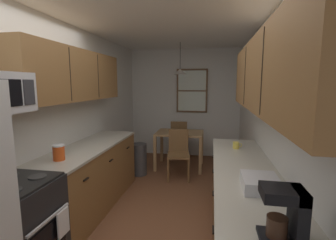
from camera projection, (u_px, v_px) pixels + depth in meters
The scene contains 21 objects.
ground_plane at pixel (164, 205), 3.53m from camera, with size 12.00×12.00×0.00m, color brown.
wall_left at pixel (73, 116), 3.59m from camera, with size 0.10×9.00×2.55m, color silver.
wall_right at pixel (267, 121), 3.11m from camera, with size 0.10×9.00×2.55m, color silver.
wall_back at pixel (185, 103), 5.93m from camera, with size 4.40×0.10×2.55m, color silver.
ceiling_slab at pixel (163, 17), 3.16m from camera, with size 4.40×9.00×0.08m, color white.
stove_range at pixel (15, 232), 2.11m from camera, with size 0.66×0.65×1.10m.
counter_left at pixel (91, 176), 3.44m from camera, with size 0.64×2.08×0.90m.
upper_cabinets_left at pixel (74, 75), 3.22m from camera, with size 0.33×2.16×0.66m.
counter_right at pixel (246, 221), 2.32m from camera, with size 0.64×3.03×0.90m.
upper_cabinets_right at pixel (272, 74), 2.05m from camera, with size 0.33×2.71×0.63m.
dining_table at pixel (180, 138), 5.06m from camera, with size 0.95×0.72×0.75m.
dining_chair_near at pixel (178, 151), 4.52m from camera, with size 0.45×0.45×0.90m.
dining_chair_far at pixel (179, 138), 5.65m from camera, with size 0.42×0.42×0.90m.
pendant_light at pixel (180, 72), 4.87m from camera, with size 0.28×0.28×0.62m.
back_window at pixel (192, 91), 5.78m from camera, with size 0.73×0.05×1.02m.
trash_bin at pixel (139, 159), 4.70m from camera, with size 0.29×0.29×0.61m, color #3F3F42.
storage_canister at pixel (59, 152), 2.70m from camera, with size 0.13×0.13×0.18m.
dish_towel at pixel (63, 223), 2.20m from camera, with size 0.02×0.16×0.24m, color white.
coffee_maker at pixel (288, 214), 1.29m from camera, with size 0.22×0.18×0.30m.
mug_by_coffeemaker at pixel (236, 145), 3.19m from camera, with size 0.12×0.08×0.09m.
dish_rack at pixel (260, 183), 1.96m from camera, with size 0.28×0.34×0.10m, color silver.
Camera 1 is at (0.65, -2.25, 1.74)m, focal length 26.17 mm.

